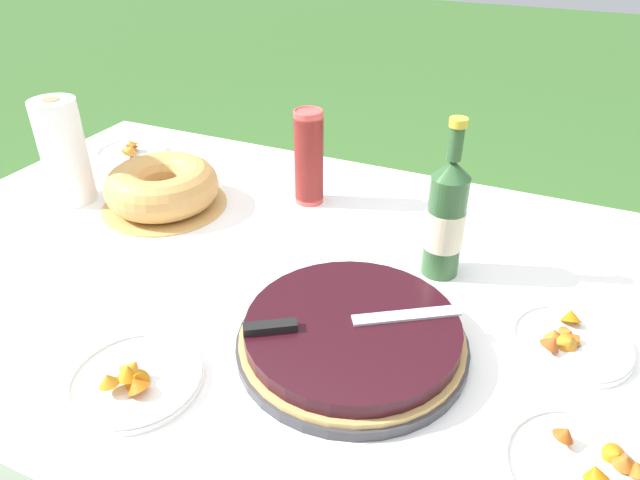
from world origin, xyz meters
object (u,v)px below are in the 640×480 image
berry_tart (352,335)px  snack_plate_left (570,340)px  serving_knife (336,321)px  cup_stack (309,158)px  snack_plate_far (589,473)px  snack_plate_near (135,378)px  paper_towel_roll (64,152)px  cider_bottle_green (446,219)px  snack_plate_right (131,151)px  bundt_cake (162,187)px

berry_tart → snack_plate_left: berry_tart is taller
serving_knife → cup_stack: bearing=86.8°
berry_tart → snack_plate_far: 0.41m
berry_tart → snack_plate_near: size_ratio=1.83×
berry_tart → snack_plate_far: bearing=-15.8°
berry_tart → paper_towel_roll: 0.89m
snack_plate_left → snack_plate_near: bearing=-148.9°
cider_bottle_green → snack_plate_near: (-0.37, -0.51, -0.11)m
paper_towel_roll → snack_plate_right: bearing=101.1°
snack_plate_far → snack_plate_right: bearing=154.3°
serving_knife → bundt_cake: bundt_cake is taller
cider_bottle_green → snack_plate_right: (-0.99, 0.22, -0.12)m
snack_plate_far → bundt_cake: bearing=158.2°
berry_tart → snack_plate_near: (-0.29, -0.22, -0.02)m
snack_plate_near → paper_towel_roll: 0.73m
cup_stack → snack_plate_right: (-0.61, 0.05, -0.11)m
berry_tart → snack_plate_far: (0.39, -0.11, -0.02)m
cider_bottle_green → snack_plate_left: size_ratio=1.61×
cup_stack → cider_bottle_green: cider_bottle_green is taller
serving_knife → snack_plate_near: serving_knife is taller
serving_knife → snack_plate_right: (-0.89, 0.53, -0.05)m
snack_plate_near → snack_plate_left: size_ratio=1.06×
snack_plate_left → snack_plate_far: size_ratio=0.90×
serving_knife → snack_plate_right: serving_knife is taller
paper_towel_roll → berry_tart: bearing=-15.1°
bundt_cake → snack_plate_near: (0.33, -0.52, -0.04)m
cider_bottle_green → paper_towel_roll: (-0.94, -0.06, 0.00)m
snack_plate_far → paper_towel_roll: 1.30m
cider_bottle_green → snack_plate_left: (0.26, -0.13, -0.12)m
snack_plate_near → snack_plate_far: size_ratio=0.95×
snack_plate_near → serving_knife: bearing=37.8°
bundt_cake → snack_plate_far: size_ratio=1.34×
berry_tart → snack_plate_near: snack_plate_near is taller
bundt_cake → cup_stack: bearing=28.5°
snack_plate_far → serving_knife: bearing=167.2°
serving_knife → berry_tart: bearing=-0.0°
berry_tart → paper_towel_roll: bearing=164.9°
serving_knife → snack_plate_far: serving_knife is taller
cider_bottle_green → snack_plate_near: bearing=-125.9°
snack_plate_near → snack_plate_right: bearing=130.1°
snack_plate_near → snack_plate_far: 0.69m
berry_tart → bundt_cake: 0.69m
snack_plate_near → bundt_cake: bearing=122.6°
bundt_cake → snack_plate_near: 0.61m
serving_knife → snack_plate_far: bearing=-45.6°
snack_plate_left → snack_plate_far: snack_plate_left is taller
cup_stack → snack_plate_left: (0.65, -0.31, -0.11)m
snack_plate_right → paper_towel_roll: 0.32m
serving_knife → snack_plate_right: size_ratio=1.56×
snack_plate_left → snack_plate_far: bearing=-81.1°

